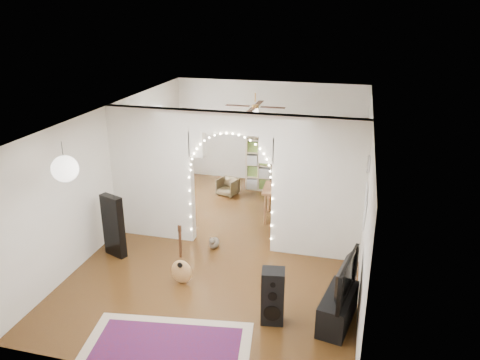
% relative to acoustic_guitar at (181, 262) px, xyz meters
% --- Properties ---
extents(floor, '(7.50, 7.50, 0.00)m').
position_rel_acoustic_guitar_xyz_m(floor, '(0.46, 1.59, -0.41)').
color(floor, black).
rests_on(floor, ground).
extents(ceiling, '(5.00, 7.50, 0.02)m').
position_rel_acoustic_guitar_xyz_m(ceiling, '(0.46, 1.59, 2.29)').
color(ceiling, white).
rests_on(ceiling, wall_back).
extents(wall_back, '(5.00, 0.02, 2.70)m').
position_rel_acoustic_guitar_xyz_m(wall_back, '(0.46, 5.34, 0.94)').
color(wall_back, silver).
rests_on(wall_back, floor).
extents(wall_front, '(5.00, 0.02, 2.70)m').
position_rel_acoustic_guitar_xyz_m(wall_front, '(0.46, -2.16, 0.94)').
color(wall_front, silver).
rests_on(wall_front, floor).
extents(wall_left, '(0.02, 7.50, 2.70)m').
position_rel_acoustic_guitar_xyz_m(wall_left, '(-2.04, 1.59, 0.94)').
color(wall_left, silver).
rests_on(wall_left, floor).
extents(wall_right, '(0.02, 7.50, 2.70)m').
position_rel_acoustic_guitar_xyz_m(wall_right, '(2.96, 1.59, 0.94)').
color(wall_right, silver).
rests_on(wall_right, floor).
extents(divider_wall, '(5.00, 0.20, 2.70)m').
position_rel_acoustic_guitar_xyz_m(divider_wall, '(0.46, 1.59, 1.02)').
color(divider_wall, silver).
rests_on(divider_wall, floor).
extents(fairy_lights, '(1.64, 0.04, 1.60)m').
position_rel_acoustic_guitar_xyz_m(fairy_lights, '(0.46, 1.46, 1.14)').
color(fairy_lights, '#FFEABF').
rests_on(fairy_lights, divider_wall).
extents(window, '(0.04, 1.20, 1.40)m').
position_rel_acoustic_guitar_xyz_m(window, '(-2.01, 3.39, 1.09)').
color(window, white).
rests_on(window, wall_left).
extents(wall_clock, '(0.03, 0.31, 0.31)m').
position_rel_acoustic_guitar_xyz_m(wall_clock, '(2.94, 0.99, 1.69)').
color(wall_clock, white).
rests_on(wall_clock, wall_right).
extents(picture_frames, '(0.02, 0.50, 0.70)m').
position_rel_acoustic_guitar_xyz_m(picture_frames, '(2.94, 0.59, 1.09)').
color(picture_frames, white).
rests_on(picture_frames, wall_right).
extents(paper_lantern, '(0.40, 0.40, 0.40)m').
position_rel_acoustic_guitar_xyz_m(paper_lantern, '(-1.44, -0.81, 1.84)').
color(paper_lantern, white).
rests_on(paper_lantern, ceiling).
extents(ceiling_fan, '(1.10, 1.10, 0.30)m').
position_rel_acoustic_guitar_xyz_m(ceiling_fan, '(0.46, 3.59, 1.99)').
color(ceiling_fan, '#B4833C').
rests_on(ceiling_fan, ceiling).
extents(area_rug, '(2.58, 2.09, 0.02)m').
position_rel_acoustic_guitar_xyz_m(area_rug, '(0.41, -1.81, -0.40)').
color(area_rug, maroon).
rests_on(area_rug, floor).
extents(guitar_case, '(0.49, 0.32, 1.22)m').
position_rel_acoustic_guitar_xyz_m(guitar_case, '(-1.59, 0.61, 0.20)').
color(guitar_case, black).
rests_on(guitar_case, floor).
extents(acoustic_guitar, '(0.39, 0.19, 0.94)m').
position_rel_acoustic_guitar_xyz_m(acoustic_guitar, '(0.00, 0.00, 0.00)').
color(acoustic_guitar, tan).
rests_on(acoustic_guitar, floor).
extents(tabby_cat, '(0.19, 0.45, 0.30)m').
position_rel_acoustic_guitar_xyz_m(tabby_cat, '(0.16, 1.33, -0.29)').
color(tabby_cat, brown).
rests_on(tabby_cat, floor).
extents(floor_speaker, '(0.38, 0.35, 0.88)m').
position_rel_acoustic_guitar_xyz_m(floor_speaker, '(1.70, -0.63, 0.03)').
color(floor_speaker, black).
rests_on(floor_speaker, floor).
extents(media_console, '(0.59, 1.06, 0.50)m').
position_rel_acoustic_guitar_xyz_m(media_console, '(2.66, -0.43, -0.16)').
color(media_console, black).
rests_on(media_console, floor).
extents(tv, '(0.35, 1.08, 0.62)m').
position_rel_acoustic_guitar_xyz_m(tv, '(2.66, -0.43, 0.40)').
color(tv, black).
rests_on(tv, media_console).
extents(bookcase, '(1.33, 0.38, 1.36)m').
position_rel_acoustic_guitar_xyz_m(bookcase, '(0.68, 4.67, 0.27)').
color(bookcase, beige).
rests_on(bookcase, floor).
extents(dining_table, '(1.25, 0.88, 0.76)m').
position_rel_acoustic_guitar_xyz_m(dining_table, '(1.42, 2.99, 0.27)').
color(dining_table, brown).
rests_on(dining_table, floor).
extents(flower_vase, '(0.20, 0.20, 0.19)m').
position_rel_acoustic_guitar_xyz_m(flower_vase, '(1.42, 2.99, 0.44)').
color(flower_vase, silver).
rests_on(flower_vase, dining_table).
extents(dining_chair_left, '(0.57, 0.58, 0.43)m').
position_rel_acoustic_guitar_xyz_m(dining_chair_left, '(-0.33, 4.08, -0.20)').
color(dining_chair_left, '#4E3F27').
rests_on(dining_chair_left, floor).
extents(dining_chair_right, '(0.75, 0.76, 0.54)m').
position_rel_acoustic_guitar_xyz_m(dining_chair_right, '(1.46, 3.34, -0.14)').
color(dining_chair_right, '#4E3F27').
rests_on(dining_chair_right, floor).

